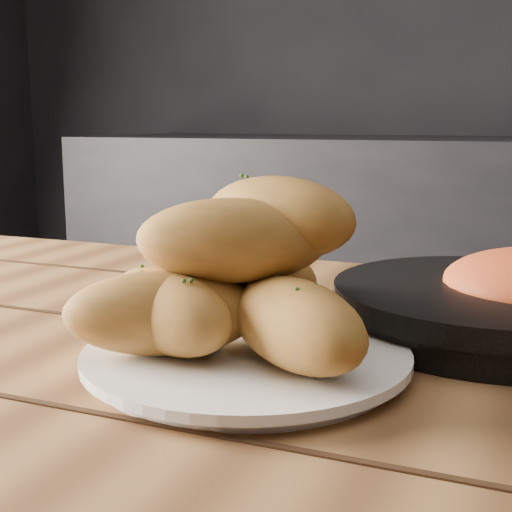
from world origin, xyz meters
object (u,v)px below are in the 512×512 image
Objects in this scene: plate at (246,359)px; skillet at (494,308)px; bread_rolls at (232,283)px; table at (254,489)px.

plate is 0.60× the size of skillet.
plate is 0.97× the size of bread_rolls.
skillet is at bearing 45.33° from bread_rolls.
bread_rolls is at bearing -170.25° from plate.
skillet reaches higher than plate.
bread_rolls is 0.62× the size of skillet.
bread_rolls reaches higher than skillet.
bread_rolls reaches higher than plate.
table is 0.16m from bread_rolls.
plate is 0.06m from bread_rolls.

